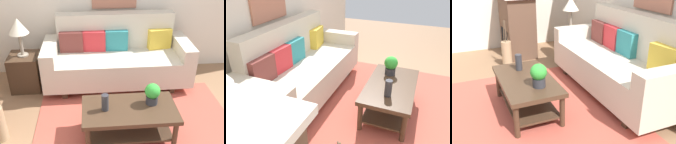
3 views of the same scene
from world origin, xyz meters
TOP-DOWN VIEW (x-y plane):
  - ground_plane at (0.00, 0.00)m, footprint 9.66×9.66m
  - area_rug at (0.00, 0.50)m, footprint 2.56×2.05m
  - couch at (-0.14, 1.70)m, footprint 2.22×0.84m
  - throw_pillow_maroon at (-0.83, 1.83)m, footprint 0.36×0.13m
  - throw_pillow_crimson at (-0.49, 1.83)m, footprint 0.37×0.15m
  - throw_pillow_teal at (-0.14, 1.83)m, footprint 0.36×0.13m
  - throw_pillow_mustard at (0.55, 1.83)m, footprint 0.37×0.17m
  - coffee_table at (-0.12, 0.42)m, footprint 1.10×0.60m
  - tabletop_vase at (-0.41, 0.41)m, footprint 0.08×0.08m
  - potted_plant_tabletop at (0.15, 0.49)m, footprint 0.18×0.18m
  - side_table at (-1.55, 1.65)m, footprint 0.44×0.44m

SIDE VIEW (x-z plane):
  - ground_plane at x=0.00m, z-range 0.00..0.00m
  - area_rug at x=0.00m, z-range 0.00..0.01m
  - side_table at x=-1.55m, z-range 0.00..0.56m
  - coffee_table at x=-0.12m, z-range 0.10..0.53m
  - couch at x=-0.14m, z-range -0.11..0.97m
  - tabletop_vase at x=-0.41m, z-range 0.43..0.63m
  - potted_plant_tabletop at x=0.15m, z-range 0.44..0.70m
  - throw_pillow_maroon at x=-0.83m, z-range 0.52..0.84m
  - throw_pillow_crimson at x=-0.49m, z-range 0.52..0.84m
  - throw_pillow_teal at x=-0.14m, z-range 0.52..0.84m
  - throw_pillow_mustard at x=0.55m, z-range 0.52..0.84m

